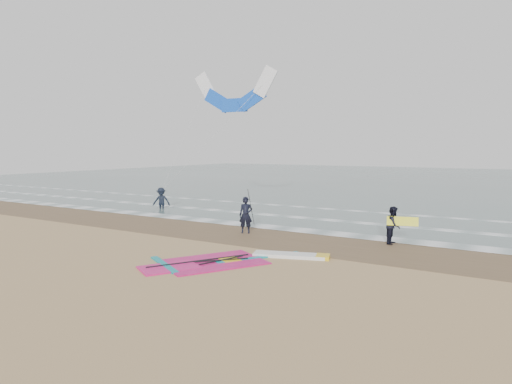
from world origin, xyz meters
The scene contains 11 objects.
ground centered at (0.00, 0.00, 0.00)m, with size 120.00×120.00×0.00m, color tan.
sea_water centered at (0.00, 48.00, 0.01)m, with size 120.00×80.00×0.02m, color #47605E.
wet_sand_band centered at (0.00, 6.00, 0.00)m, with size 120.00×5.00×0.01m, color brown.
foam_waterline centered at (0.00, 10.44, 0.03)m, with size 120.00×9.15×0.02m.
windsurf_rig centered at (0.53, 1.26, 0.04)m, with size 5.99×5.68×0.14m.
person_standing centered at (-2.12, 6.18, 0.90)m, with size 0.66×0.43×1.80m, color black.
person_walking centered at (4.73, 7.39, 0.82)m, with size 0.80×0.62×1.65m, color black.
person_wading centered at (-11.80, 10.63, 0.92)m, with size 1.18×0.68×1.83m, color black.
held_pole centered at (-1.82, 6.18, 1.32)m, with size 0.17×0.86×1.82m.
carried_kiteboard centered at (5.13, 7.29, 1.04)m, with size 1.30×0.51×0.39m.
surf_kite centered at (-7.49, 13.22, 7.70)m, with size 7.57×2.76×8.21m.
Camera 1 is at (9.75, -12.47, 4.19)m, focal length 32.00 mm.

